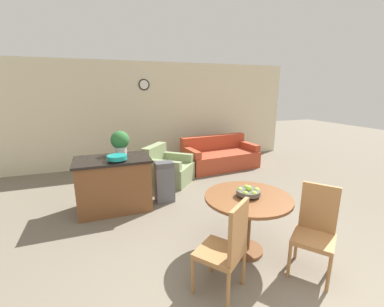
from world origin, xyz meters
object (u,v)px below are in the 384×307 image
(fruit_bowl, at_px, (248,192))
(teal_bowl, at_px, (117,157))
(dining_chair_near_left, at_px, (227,246))
(potted_plant, at_px, (120,142))
(dining_table, at_px, (247,209))
(kitchen_island, at_px, (114,184))
(couch, at_px, (219,157))
(armchair, at_px, (167,169))
(dining_chair_near_right, at_px, (316,227))
(trash_bin, at_px, (164,182))

(fruit_bowl, bearing_deg, teal_bowl, 130.00)
(dining_chair_near_left, distance_m, potted_plant, 2.74)
(dining_table, distance_m, kitchen_island, 2.35)
(kitchen_island, bearing_deg, teal_bowl, -69.76)
(couch, distance_m, armchair, 1.67)
(dining_chair_near_right, relative_size, teal_bowl, 3.19)
(potted_plant, distance_m, trash_bin, 1.06)
(dining_chair_near_left, xyz_separation_m, dining_chair_near_right, (1.08, -0.03, 0.00))
(fruit_bowl, xyz_separation_m, teal_bowl, (-1.38, 1.65, 0.14))
(teal_bowl, bearing_deg, couch, 32.90)
(dining_chair_near_left, bearing_deg, couch, 27.47)
(dining_chair_near_left, bearing_deg, potted_plant, 68.93)
(dining_chair_near_right, bearing_deg, teal_bowl, 3.88)
(trash_bin, bearing_deg, couch, 39.47)
(potted_plant, height_order, trash_bin, potted_plant)
(dining_chair_near_right, distance_m, teal_bowl, 2.94)
(trash_bin, bearing_deg, dining_chair_near_left, -89.53)
(armchair, bearing_deg, couch, -28.93)
(dining_table, height_order, couch, couch)
(teal_bowl, bearing_deg, fruit_bowl, -50.00)
(dining_table, distance_m, teal_bowl, 2.18)
(couch, bearing_deg, kitchen_island, -155.88)
(armchair, bearing_deg, dining_chair_near_right, -126.10)
(dining_chair_near_left, height_order, armchair, dining_chair_near_left)
(fruit_bowl, relative_size, trash_bin, 0.39)
(dining_table, xyz_separation_m, teal_bowl, (-1.38, 1.65, 0.37))
(dining_chair_near_left, xyz_separation_m, armchair, (0.30, 3.34, -0.26))
(kitchen_island, distance_m, teal_bowl, 0.54)
(fruit_bowl, relative_size, armchair, 0.24)
(potted_plant, height_order, couch, potted_plant)
(dining_table, relative_size, trash_bin, 1.42)
(potted_plant, bearing_deg, armchair, 36.73)
(teal_bowl, distance_m, trash_bin, 1.02)
(couch, bearing_deg, trash_bin, -145.72)
(dining_table, xyz_separation_m, couch, (1.31, 3.39, -0.30))
(kitchen_island, height_order, armchair, kitchen_island)
(trash_bin, bearing_deg, dining_table, -72.59)
(dining_table, bearing_deg, potted_plant, 122.25)
(teal_bowl, height_order, potted_plant, potted_plant)
(dining_table, bearing_deg, trash_bin, 107.41)
(dining_chair_near_right, height_order, potted_plant, potted_plant)
(kitchen_island, bearing_deg, trash_bin, -0.09)
(fruit_bowl, height_order, potted_plant, potted_plant)
(dining_table, height_order, dining_chair_near_right, dining_chair_near_right)
(dining_table, distance_m, potted_plant, 2.48)
(dining_table, xyz_separation_m, kitchen_island, (-1.45, 1.84, -0.13))
(trash_bin, bearing_deg, armchair, 71.92)
(dining_table, relative_size, potted_plant, 2.52)
(dining_chair_near_left, relative_size, teal_bowl, 3.19)
(dining_chair_near_right, relative_size, armchair, 0.82)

